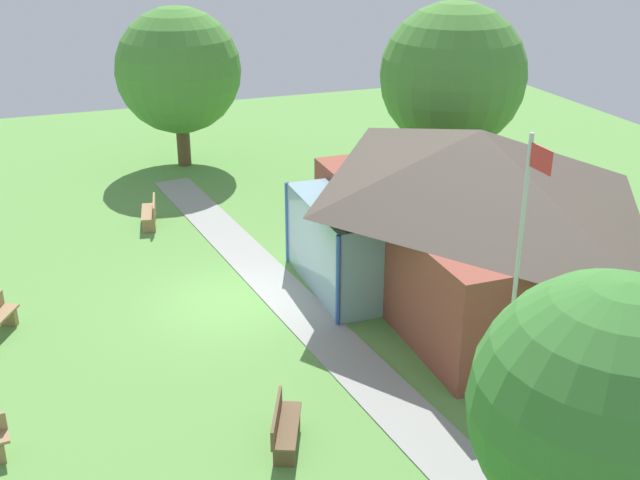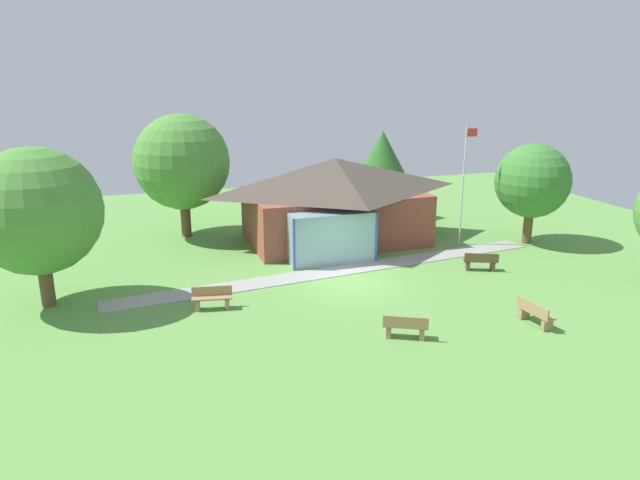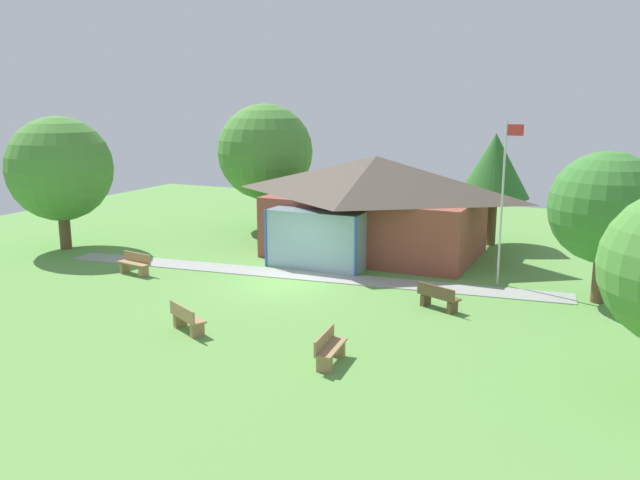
% 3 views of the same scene
% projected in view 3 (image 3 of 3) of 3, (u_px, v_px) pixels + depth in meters
% --- Properties ---
extents(ground_plane, '(44.00, 44.00, 0.00)m').
position_uv_depth(ground_plane, '(284.00, 284.00, 24.61)').
color(ground_plane, '#609947').
extents(pavilion, '(9.82, 7.36, 4.36)m').
position_uv_depth(pavilion, '(373.00, 204.00, 28.82)').
color(pavilion, brown).
rests_on(pavilion, ground_plane).
extents(footpath, '(20.41, 3.64, 0.03)m').
position_uv_depth(footpath, '(299.00, 275.00, 25.79)').
color(footpath, '#999993').
rests_on(footpath, ground_plane).
extents(flagpole, '(0.64, 0.08, 6.07)m').
position_uv_depth(flagpole, '(503.00, 196.00, 23.89)').
color(flagpole, silver).
rests_on(flagpole, ground_plane).
extents(bench_front_right, '(0.58, 1.54, 0.84)m').
position_uv_depth(bench_front_right, '(329.00, 349.00, 17.19)').
color(bench_front_right, '#9E7A51').
rests_on(bench_front_right, ground_plane).
extents(bench_front_center, '(1.54, 1.08, 0.84)m').
position_uv_depth(bench_front_center, '(187.00, 319.00, 19.51)').
color(bench_front_center, '#9E7A51').
rests_on(bench_front_center, ground_plane).
extents(bench_mid_left, '(1.55, 0.68, 0.84)m').
position_uv_depth(bench_mid_left, '(135.00, 264.00, 25.90)').
color(bench_mid_left, '#9E7A51').
rests_on(bench_mid_left, ground_plane).
extents(bench_mid_right, '(1.55, 0.99, 0.84)m').
position_uv_depth(bench_mid_right, '(438.00, 298.00, 21.58)').
color(bench_mid_right, brown).
rests_on(bench_mid_right, ground_plane).
extents(tree_behind_pavilion_right, '(3.29, 3.29, 5.25)m').
position_uv_depth(tree_behind_pavilion_right, '(495.00, 166.00, 30.33)').
color(tree_behind_pavilion_right, brown).
rests_on(tree_behind_pavilion_right, ground_plane).
extents(tree_behind_pavilion_left, '(5.01, 5.01, 6.55)m').
position_uv_depth(tree_behind_pavilion_left, '(265.00, 152.00, 34.45)').
color(tree_behind_pavilion_left, brown).
rests_on(tree_behind_pavilion_left, ground_plane).
extents(tree_west_hedge, '(4.71, 4.71, 6.05)m').
position_uv_depth(tree_west_hedge, '(60.00, 169.00, 29.57)').
color(tree_west_hedge, brown).
rests_on(tree_west_hedge, ground_plane).
extents(tree_east_hedge, '(3.76, 3.76, 5.15)m').
position_uv_depth(tree_east_hedge, '(606.00, 208.00, 21.76)').
color(tree_east_hedge, brown).
rests_on(tree_east_hedge, ground_plane).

